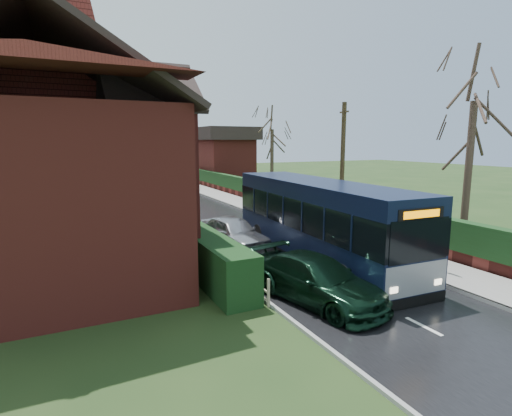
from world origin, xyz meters
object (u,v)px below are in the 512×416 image
bus (319,221)px  car_green (316,280)px  bus_stop_sign (438,226)px  car_silver (233,233)px  telegraph_pole (342,169)px  brick_house (52,156)px

bus → car_green: 4.62m
bus → bus_stop_sign: bearing=-46.6°
car_silver → telegraph_pole: telegraph_pole is taller
brick_house → car_green: brick_house is taller
brick_house → bus: size_ratio=1.32×
bus → bus_stop_sign: bus is taller
car_silver → bus_stop_sign: bus_stop_sign is taller
car_green → bus_stop_sign: (5.60, 0.25, 1.11)m
bus → car_silver: bus is taller
bus → car_green: size_ratio=2.26×
car_silver → car_green: size_ratio=0.92×
car_green → bus_stop_sign: size_ratio=1.76×
brick_house → car_green: (7.13, -8.03, -3.67)m
car_green → bus_stop_sign: 5.72m
car_green → telegraph_pole: 9.91m
brick_house → car_silver: size_ratio=3.27×
car_silver → car_green: car_silver is taller
telegraph_pole → brick_house: bearing=-172.9°
brick_house → bus_stop_sign: brick_house is taller
brick_house → telegraph_pole: size_ratio=2.11×
car_green → telegraph_pole: (6.40, 7.03, 2.80)m
car_green → bus_stop_sign: bus_stop_sign is taller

